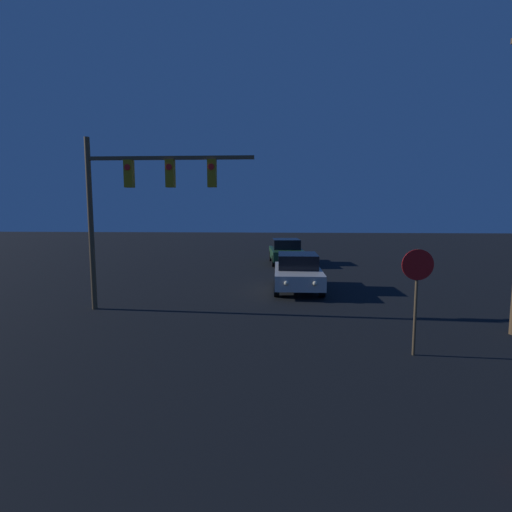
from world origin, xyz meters
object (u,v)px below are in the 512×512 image
at_px(stop_sign, 417,282).
at_px(car_near, 298,272).
at_px(car_far, 286,251).
at_px(traffic_signal_mast, 139,191).

bearing_deg(stop_sign, car_near, 107.53).
bearing_deg(car_near, car_far, -87.87).
height_order(car_near, car_far, same).
bearing_deg(car_far, car_near, 87.74).
distance_m(car_far, traffic_signal_mast, 13.51).
relative_size(car_near, stop_sign, 1.71).
xyz_separation_m(traffic_signal_mast, stop_sign, (7.91, -3.89, -2.26)).
height_order(car_near, traffic_signal_mast, traffic_signal_mast).
relative_size(car_near, traffic_signal_mast, 0.75).
xyz_separation_m(car_far, stop_sign, (2.72, -15.94, 0.99)).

